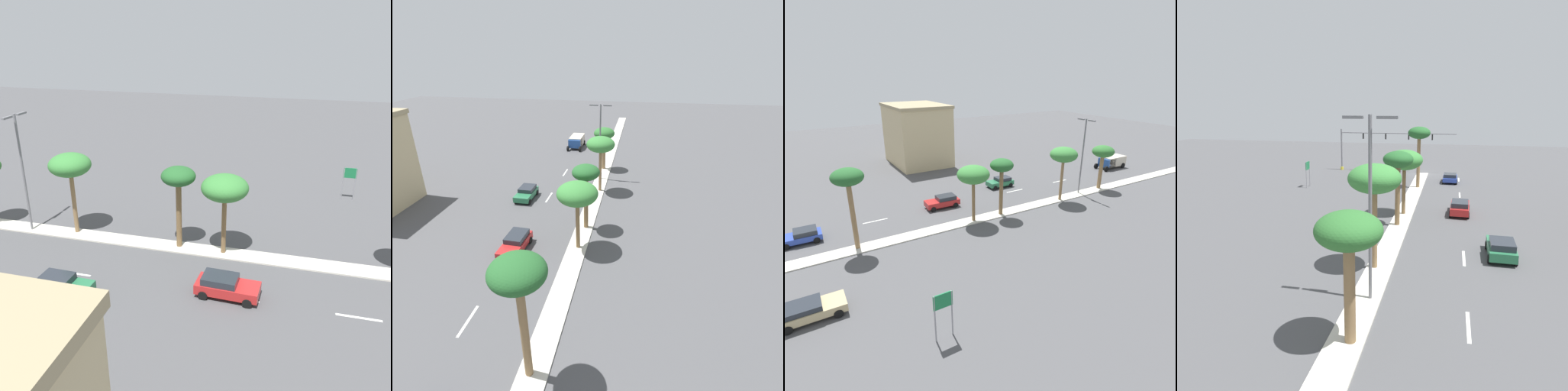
# 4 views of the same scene
# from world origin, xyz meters

# --- Properties ---
(ground_plane) EXTENTS (160.00, 160.00, 0.00)m
(ground_plane) POSITION_xyz_m (0.00, 32.82, 0.00)
(ground_plane) COLOR #4C4C4F
(median_curb) EXTENTS (1.80, 84.40, 0.12)m
(median_curb) POSITION_xyz_m (0.00, 42.20, 0.06)
(median_curb) COLOR beige
(median_curb) RESTS_ON ground
(lane_stripe_far) EXTENTS (0.20, 2.80, 0.01)m
(lane_stripe_far) POSITION_xyz_m (-5.70, 13.97, 0.01)
(lane_stripe_far) COLOR silver
(lane_stripe_far) RESTS_ON ground
(lane_stripe_inboard) EXTENTS (0.20, 2.80, 0.01)m
(lane_stripe_inboard) POSITION_xyz_m (-5.70, 21.61, 0.01)
(lane_stripe_inboard) COLOR silver
(lane_stripe_inboard) RESTS_ON ground
(lane_stripe_trailing) EXTENTS (0.20, 2.80, 0.01)m
(lane_stripe_trailing) POSITION_xyz_m (-5.70, 33.94, 0.01)
(lane_stripe_trailing) COLOR silver
(lane_stripe_trailing) RESTS_ON ground
(lane_stripe_center) EXTENTS (0.20, 2.80, 0.01)m
(lane_stripe_center) POSITION_xyz_m (-5.70, 42.73, 0.01)
(lane_stripe_center) COLOR silver
(lane_stripe_center) RESTS_ON ground
(palm_tree_far) EXTENTS (2.93, 2.93, 8.05)m
(palm_tree_far) POSITION_xyz_m (-0.21, 10.96, 7.00)
(palm_tree_far) COLOR olive
(palm_tree_far) RESTS_ON median_curb
(palm_tree_rear) EXTENTS (3.65, 3.65, 6.51)m
(palm_tree_rear) POSITION_xyz_m (0.07, 23.82, 5.55)
(palm_tree_rear) COLOR brown
(palm_tree_rear) RESTS_ON median_curb
(palm_tree_inboard) EXTENTS (2.73, 2.73, 6.83)m
(palm_tree_inboard) POSITION_xyz_m (0.17, 27.52, 5.89)
(palm_tree_inboard) COLOR brown
(palm_tree_inboard) RESTS_ON median_curb
(palm_tree_front) EXTENTS (3.52, 3.52, 7.13)m
(palm_tree_front) POSITION_xyz_m (0.34, 36.99, 6.18)
(palm_tree_front) COLOR olive
(palm_tree_front) RESTS_ON median_curb
(palm_tree_center) EXTENTS (3.07, 3.07, 6.33)m
(palm_tree_center) POSITION_xyz_m (-0.22, 45.23, 5.36)
(palm_tree_center) COLOR olive
(palm_tree_center) RESTS_ON median_curb
(street_lamp_front) EXTENTS (2.90, 0.24, 10.32)m
(street_lamp_front) POSITION_xyz_m (-0.28, 41.13, 6.13)
(street_lamp_front) COLOR slate
(street_lamp_front) RESTS_ON median_curb
(sedan_green_mid) EXTENTS (2.07, 3.93, 1.44)m
(sedan_green_mid) POSITION_xyz_m (-8.34, 33.23, 0.77)
(sedan_green_mid) COLOR #287047
(sedan_green_mid) RESTS_ON ground
(sedan_red_near) EXTENTS (2.10, 4.34, 1.48)m
(sedan_red_near) POSITION_xyz_m (-5.55, 22.52, 0.79)
(sedan_red_near) COLOR red
(sedan_red_near) RESTS_ON ground
(box_truck) EXTENTS (2.49, 5.60, 2.08)m
(box_truck) POSITION_xyz_m (-6.67, 55.91, 1.21)
(box_truck) COLOR #234C99
(box_truck) RESTS_ON ground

